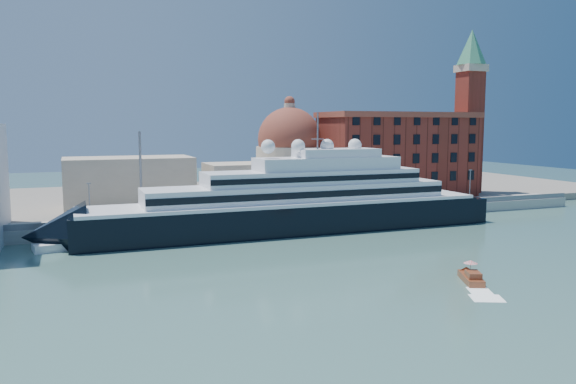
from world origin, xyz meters
name	(u,v)px	position (x,y,z in m)	size (l,w,h in m)	color
ground	(294,260)	(0.00, 0.00, 0.00)	(400.00, 400.00, 0.00)	#3D6A61
quay	(236,220)	(0.00, 34.00, 1.25)	(180.00, 10.00, 2.50)	gray
land	(196,198)	(0.00, 75.00, 1.00)	(260.00, 72.00, 2.00)	slate
quay_fence	(242,214)	(0.00, 29.50, 3.10)	(180.00, 0.10, 1.20)	slate
superyacht	(276,209)	(5.43, 23.00, 4.90)	(95.00, 13.17, 28.39)	black
service_barge	(71,244)	(-33.61, 22.05, 0.77)	(12.48, 6.28, 2.68)	white
water_taxi	(471,277)	(18.21, -21.04, 0.74)	(4.69, 6.84, 3.10)	maroon
warehouse	(398,154)	(52.00, 52.00, 13.79)	(43.00, 19.00, 23.25)	maroon
campanile	(470,101)	(76.00, 52.00, 28.76)	(8.40, 8.40, 47.00)	maroon
church	(234,167)	(6.39, 57.72, 10.91)	(66.00, 18.00, 25.50)	beige
lamp_posts	(178,183)	(-12.67, 32.27, 9.84)	(120.80, 2.40, 18.00)	slate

